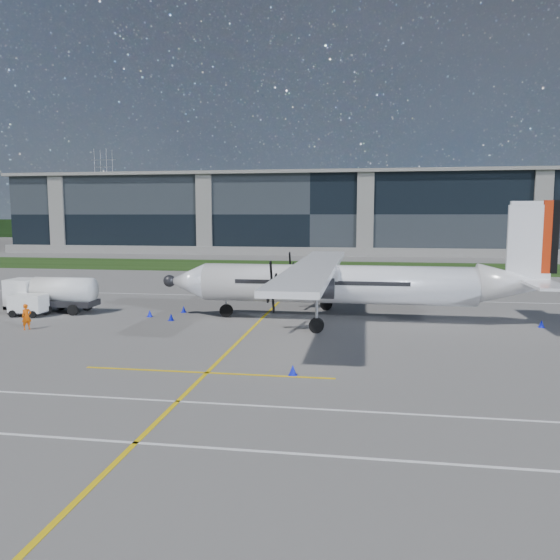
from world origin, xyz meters
name	(u,v)px	position (x,y,z in m)	size (l,w,h in m)	color
ground	(286,272)	(0.00, 40.00, 0.00)	(400.00, 400.00, 0.00)	#555350
grass_strip	(294,266)	(0.00, 48.00, 0.02)	(400.00, 18.00, 0.04)	black
terminal_building	(315,215)	(0.00, 80.00, 7.50)	(120.00, 20.00, 15.00)	black
tree_line	(333,229)	(0.00, 140.00, 3.00)	(400.00, 6.00, 6.00)	black
pylon_west	(105,193)	(-80.00, 150.00, 15.00)	(9.00, 4.60, 30.00)	gray
yellow_taxiway_centerline	(268,313)	(3.00, 10.00, 0.01)	(0.20, 70.00, 0.01)	yellow
white_lane_line	(50,437)	(0.00, -14.00, 0.01)	(90.00, 0.15, 0.01)	white
turboprop_aircraft	(351,262)	(9.24, 7.80, 4.15)	(26.65, 27.64, 8.29)	white
fuel_tanker_truck	(46,295)	(-13.73, 7.74, 1.34)	(7.16, 2.33, 2.69)	white
baggage_tug	(28,305)	(-14.03, 5.99, 0.80)	(2.65, 1.59, 1.59)	white
ground_crew_person	(26,315)	(-11.24, 1.60, 0.96)	(0.78, 0.56, 1.91)	#F25907
safety_cone_nose_port	(171,317)	(-3.15, 5.97, 0.25)	(0.36, 0.36, 0.50)	#0C16D8
safety_cone_fwd	(150,313)	(-5.17, 7.08, 0.25)	(0.36, 0.36, 0.50)	#0C16D8
safety_cone_nose_stbd	(184,309)	(-3.34, 9.21, 0.25)	(0.36, 0.36, 0.50)	#0C16D8
safety_cone_tail	(542,324)	(21.73, 7.49, 0.25)	(0.36, 0.36, 0.50)	#0C16D8
safety_cone_portwing	(293,370)	(7.02, -5.76, 0.25)	(0.36, 0.36, 0.50)	#0C16D8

